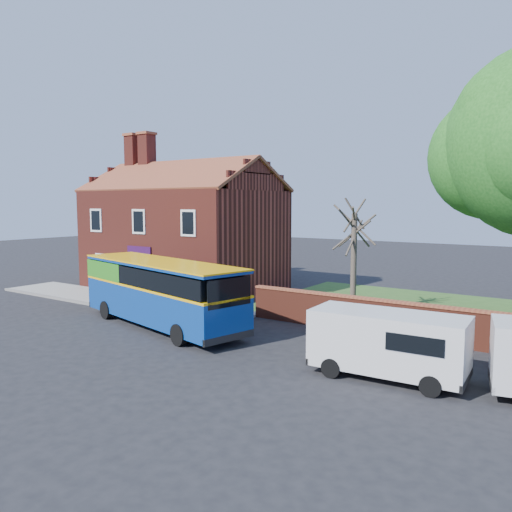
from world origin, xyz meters
The scene contains 8 objects.
ground centered at (0.00, 0.00, 0.00)m, with size 120.00×120.00×0.00m, color black.
pavement centered at (-7.00, 5.75, 0.06)m, with size 18.00×3.50×0.12m, color gray.
kerb centered at (-7.00, 4.00, 0.07)m, with size 18.00×0.15×0.14m, color slate.
shop_building centered at (-7.02, 11.50, 3.41)m, with size 12.30×8.13×10.50m.
boundary_wall centered at (13.00, 7.00, 0.81)m, with size 22.00×0.38×1.60m.
bus centered at (-0.83, 2.87, 1.74)m, with size 10.34×4.76×3.06m.
van_near centered at (10.53, 2.02, 1.21)m, with size 5.03×2.26×2.16m.
bare_tree centered at (5.84, 10.05, 2.91)m, with size 2.12×2.53×5.66m.
Camera 1 is at (15.88, -13.46, 5.68)m, focal length 35.00 mm.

